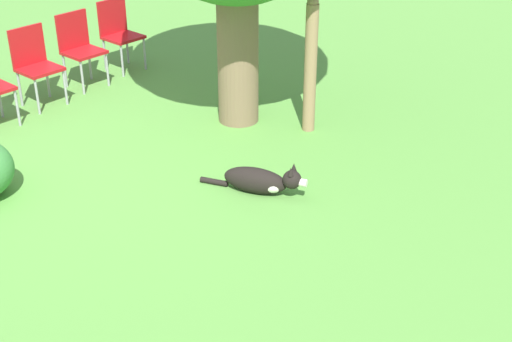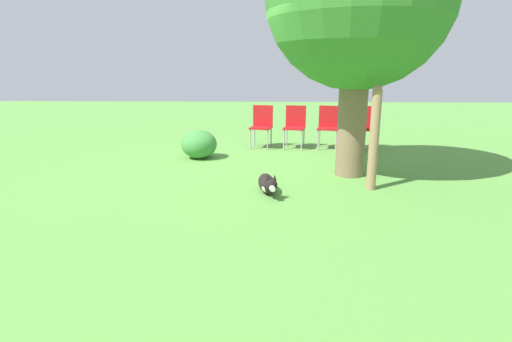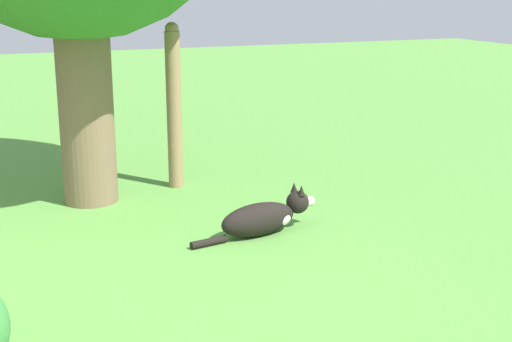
{
  "view_description": "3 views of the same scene",
  "coord_description": "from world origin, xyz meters",
  "px_view_note": "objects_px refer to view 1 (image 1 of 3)",
  "views": [
    {
      "loc": [
        4.25,
        -5.27,
        3.3
      ],
      "look_at": [
        1.41,
        -0.33,
        0.25
      ],
      "focal_mm": 50.0,
      "sensor_mm": 36.0,
      "label": 1
    },
    {
      "loc": [
        6.74,
        -0.22,
        1.66
      ],
      "look_at": [
        1.51,
        -0.43,
        0.33
      ],
      "focal_mm": 28.0,
      "sensor_mm": 36.0,
      "label": 2
    },
    {
      "loc": [
        -0.55,
        -4.85,
        1.8
      ],
      "look_at": [
        1.37,
        -0.24,
        0.48
      ],
      "focal_mm": 50.0,
      "sensor_mm": 36.0,
      "label": 3
    }
  ],
  "objects_px": {
    "red_chair_2": "(79,45)",
    "dog": "(262,181)",
    "red_chair_1": "(35,61)",
    "fence_post": "(311,65)",
    "red_chair_3": "(119,30)"
  },
  "relations": [
    {
      "from": "fence_post",
      "to": "red_chair_2",
      "type": "height_order",
      "value": "fence_post"
    },
    {
      "from": "dog",
      "to": "fence_post",
      "type": "relative_size",
      "value": 0.71
    },
    {
      "from": "dog",
      "to": "red_chair_3",
      "type": "xyz_separation_m",
      "value": [
        -3.29,
        1.99,
        0.4
      ]
    },
    {
      "from": "dog",
      "to": "red_chair_3",
      "type": "bearing_deg",
      "value": 138.97
    },
    {
      "from": "red_chair_2",
      "to": "red_chair_1",
      "type": "bearing_deg",
      "value": -80.55
    },
    {
      "from": "red_chair_2",
      "to": "dog",
      "type": "bearing_deg",
      "value": -9.26
    },
    {
      "from": "fence_post",
      "to": "red_chair_3",
      "type": "relative_size",
      "value": 1.61
    },
    {
      "from": "fence_post",
      "to": "red_chair_3",
      "type": "bearing_deg",
      "value": 170.45
    },
    {
      "from": "dog",
      "to": "red_chair_3",
      "type": "distance_m",
      "value": 3.86
    },
    {
      "from": "red_chair_1",
      "to": "red_chair_3",
      "type": "bearing_deg",
      "value": 99.45
    },
    {
      "from": "red_chair_3",
      "to": "fence_post",
      "type": "bearing_deg",
      "value": 2.2
    },
    {
      "from": "dog",
      "to": "red_chair_1",
      "type": "height_order",
      "value": "red_chair_1"
    },
    {
      "from": "red_chair_1",
      "to": "red_chair_2",
      "type": "bearing_deg",
      "value": 99.45
    },
    {
      "from": "fence_post",
      "to": "red_chair_1",
      "type": "bearing_deg",
      "value": -163.34
    },
    {
      "from": "fence_post",
      "to": "red_chair_3",
      "type": "distance_m",
      "value": 3.09
    }
  ]
}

